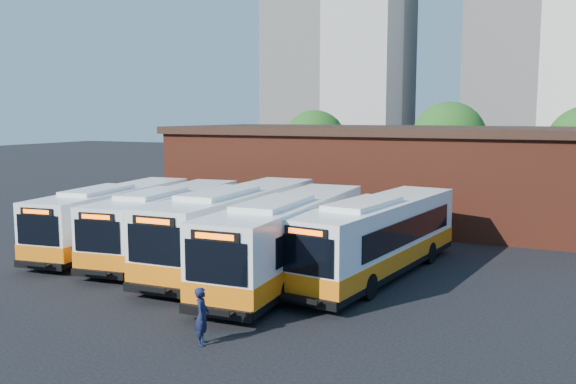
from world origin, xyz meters
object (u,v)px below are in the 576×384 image
at_px(bus_midwest, 236,229).
at_px(bus_mideast, 289,241).
at_px(bus_farwest, 115,219).
at_px(bus_east, 378,240).
at_px(transit_worker, 202,316).
at_px(bus_west, 168,224).

xyz_separation_m(bus_midwest, bus_mideast, (3.45, -1.40, -0.03)).
bearing_deg(bus_mideast, bus_midwest, 155.44).
bearing_deg(bus_mideast, bus_farwest, 168.12).
distance_m(bus_east, transit_worker, 10.77).
bearing_deg(transit_worker, bus_midwest, 1.66).
distance_m(bus_farwest, bus_midwest, 7.84).
height_order(bus_farwest, bus_west, bus_west).
bearing_deg(transit_worker, bus_mideast, -16.76).
height_order(bus_west, bus_east, bus_east).
distance_m(bus_mideast, transit_worker, 8.24).
bearing_deg(bus_east, bus_mideast, -138.55).
height_order(bus_west, transit_worker, bus_west).
relative_size(bus_west, transit_worker, 7.00).
bearing_deg(bus_midwest, transit_worker, -68.09).
bearing_deg(transit_worker, bus_farwest, 28.06).
xyz_separation_m(bus_farwest, bus_midwest, (7.82, -0.46, 0.16)).
bearing_deg(bus_west, bus_east, -5.00).
xyz_separation_m(bus_west, bus_mideast, (7.77, -1.86, 0.11)).
distance_m(bus_farwest, bus_mideast, 11.43).
bearing_deg(transit_worker, bus_east, -36.20).
relative_size(bus_farwest, bus_midwest, 0.92).
height_order(bus_west, bus_mideast, bus_mideast).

